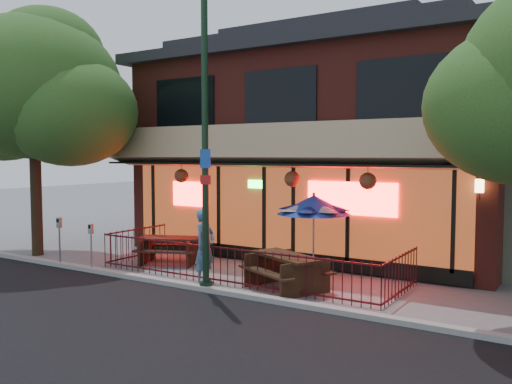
# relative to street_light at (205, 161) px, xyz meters

# --- Properties ---
(ground) EXTENTS (80.00, 80.00, 0.00)m
(ground) POSITION_rel_street_light_xyz_m (-0.00, 0.40, -3.15)
(ground) COLOR gray
(ground) RESTS_ON ground
(curb) EXTENTS (80.00, 0.25, 0.12)m
(curb) POSITION_rel_street_light_xyz_m (-0.00, -0.10, -3.09)
(curb) COLOR #999993
(curb) RESTS_ON ground
(restaurant_building) EXTENTS (12.96, 9.49, 8.05)m
(restaurant_building) POSITION_rel_street_light_xyz_m (-0.00, 7.51, 0.98)
(restaurant_building) COLOR maroon
(restaurant_building) RESTS_ON ground
(patio_fence) EXTENTS (8.44, 2.62, 1.00)m
(patio_fence) POSITION_rel_street_light_xyz_m (-0.00, 0.91, -2.52)
(patio_fence) COLOR #440E13
(patio_fence) RESTS_ON ground
(street_light) EXTENTS (0.43, 0.32, 7.00)m
(street_light) POSITION_rel_street_light_xyz_m (0.00, 0.00, 0.00)
(street_light) COLOR black
(street_light) RESTS_ON ground
(street_tree_left) EXTENTS (5.60, 5.60, 8.05)m
(street_tree_left) POSITION_rel_street_light_xyz_m (-7.46, 0.79, 2.52)
(street_tree_left) COLOR #302618
(street_tree_left) RESTS_ON ground
(picnic_table_left) EXTENTS (2.29, 2.06, 0.80)m
(picnic_table_left) POSITION_rel_street_light_xyz_m (-2.90, 1.99, -2.62)
(picnic_table_left) COLOR #371D14
(picnic_table_left) RESTS_ON ground
(picnic_table_right) EXTENTS (2.45, 2.23, 0.85)m
(picnic_table_right) POSITION_rel_street_light_xyz_m (1.62, 1.10, -2.59)
(picnic_table_right) COLOR #3A2314
(picnic_table_right) RESTS_ON ground
(patio_umbrella) EXTENTS (2.00, 2.00, 2.28)m
(patio_umbrella) POSITION_rel_street_light_xyz_m (1.53, 2.78, -1.20)
(patio_umbrella) COLOR gray
(patio_umbrella) RESTS_ON ground
(pedestrian) EXTENTS (0.49, 0.72, 1.92)m
(pedestrian) POSITION_rel_street_light_xyz_m (-0.42, 0.50, -2.19)
(pedestrian) COLOR #4C7198
(pedestrian) RESTS_ON ground
(parking_meter_near) EXTENTS (0.13, 0.12, 1.36)m
(parking_meter_near) POSITION_rel_street_light_xyz_m (-4.00, -0.08, -2.23)
(parking_meter_near) COLOR #A1A2A9
(parking_meter_near) RESTS_ON ground
(parking_meter_far) EXTENTS (0.16, 0.15, 1.45)m
(parking_meter_far) POSITION_rel_street_light_xyz_m (-5.37, -0.08, -2.17)
(parking_meter_far) COLOR gray
(parking_meter_far) RESTS_ON ground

